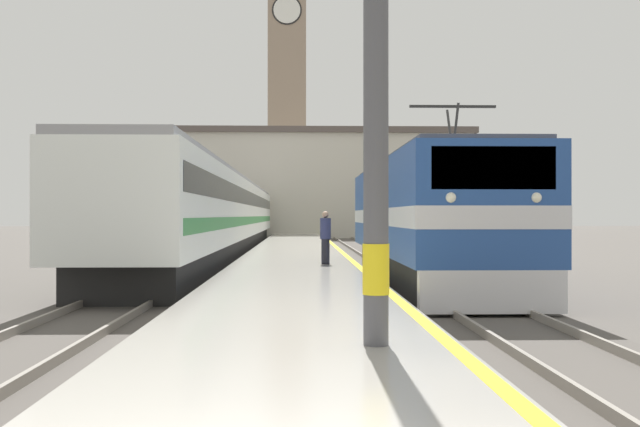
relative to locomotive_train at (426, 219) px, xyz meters
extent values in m
plane|color=#514C47|center=(-3.70, 12.70, -1.81)|extent=(200.00, 200.00, 0.00)
cube|color=#ADA89E|center=(-3.70, 7.70, -1.62)|extent=(4.11, 140.00, 0.38)
cube|color=yellow|center=(-1.80, 7.70, -1.42)|extent=(0.20, 140.00, 0.00)
cube|color=#514C47|center=(0.00, 7.70, -1.80)|extent=(2.84, 140.00, 0.02)
cube|color=gray|center=(-0.72, 7.70, -1.72)|extent=(0.07, 140.00, 0.14)
cube|color=gray|center=(0.72, 7.70, -1.72)|extent=(0.07, 140.00, 0.14)
cube|color=#514C47|center=(-7.38, 7.70, -1.80)|extent=(2.84, 140.00, 0.02)
cube|color=gray|center=(-8.10, 7.70, -1.72)|extent=(0.07, 140.00, 0.14)
cube|color=gray|center=(-6.67, 7.70, -1.72)|extent=(0.07, 140.00, 0.14)
cube|color=black|center=(0.00, 0.04, -1.36)|extent=(2.46, 13.60, 0.90)
cube|color=#23478C|center=(0.00, 0.04, 0.32)|extent=(2.90, 14.78, 2.45)
cube|color=silver|center=(0.00, 0.04, 0.07)|extent=(2.92, 14.80, 0.44)
cube|color=silver|center=(0.00, -7.20, -1.31)|extent=(2.75, 0.30, 0.81)
cube|color=black|center=(0.00, -7.29, 0.99)|extent=(2.32, 0.12, 0.80)
sphere|color=white|center=(-0.80, -7.33, 0.44)|extent=(0.20, 0.20, 0.20)
sphere|color=white|center=(0.80, -7.33, 0.44)|extent=(0.20, 0.20, 0.20)
cube|color=#4C4C51|center=(0.00, 0.04, 1.60)|extent=(2.61, 14.05, 0.12)
cylinder|color=#333333|center=(0.00, -4.00, 2.16)|extent=(0.06, 0.63, 1.03)
cylinder|color=#333333|center=(0.00, -3.30, 2.16)|extent=(0.06, 0.63, 1.03)
cube|color=#262626|center=(0.00, -3.65, 2.66)|extent=(2.03, 0.08, 0.06)
cube|color=black|center=(-7.38, 16.46, -1.36)|extent=(2.46, 43.84, 0.90)
cube|color=silver|center=(-7.38, 16.46, 0.39)|extent=(2.90, 45.66, 2.60)
cube|color=black|center=(-7.38, 16.46, 0.91)|extent=(2.92, 44.75, 0.64)
cube|color=#338442|center=(-7.38, 16.46, -0.13)|extent=(2.92, 44.75, 0.36)
cube|color=gray|center=(-7.38, 16.46, 1.79)|extent=(2.67, 45.66, 0.20)
cylinder|color=yellow|center=(-2.69, -12.23, -0.53)|extent=(0.32, 0.32, 0.60)
cylinder|color=#23232D|center=(-2.76, 2.51, -1.03)|extent=(0.26, 0.26, 0.79)
cylinder|color=navy|center=(-2.76, 2.51, -0.30)|extent=(0.34, 0.34, 0.66)
sphere|color=tan|center=(-2.76, 2.51, 0.13)|extent=(0.21, 0.21, 0.21)
cube|color=gray|center=(-4.83, 57.41, 11.04)|extent=(3.93, 3.93, 25.70)
cylinder|color=black|center=(-4.83, 55.42, 21.15)|extent=(3.05, 0.06, 3.05)
cylinder|color=white|center=(-4.83, 55.39, 21.15)|extent=(2.75, 0.10, 2.75)
cube|color=beige|center=(-1.49, 44.03, 2.56)|extent=(24.73, 7.82, 8.73)
cube|color=#564C47|center=(-1.49, 44.03, 7.17)|extent=(25.33, 8.42, 0.50)
camera|label=1|loc=(-3.60, -21.05, 0.11)|focal=42.00mm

